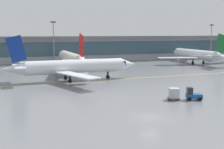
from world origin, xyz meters
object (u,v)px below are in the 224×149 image
apron_light_mast_2 (211,40)px  baggage_tug (193,95)px  gate_airplane_2 (196,55)px  cargo_dolly_lead (174,93)px  gate_airplane_1 (71,58)px  apron_light_mast_1 (54,41)px  taxiing_regional_jet (74,67)px

apron_light_mast_2 → baggage_tug: bearing=-128.2°
gate_airplane_2 → cargo_dolly_lead: (-37.25, -49.26, -2.16)m
baggage_tug → apron_light_mast_2: apron_light_mast_2 is taller
gate_airplane_1 → cargo_dolly_lead: 47.97m
gate_airplane_1 → cargo_dolly_lead: size_ratio=12.83×
gate_airplane_1 → apron_light_mast_1: size_ratio=2.21×
gate_airplane_1 → gate_airplane_2: bearing=-87.8°
cargo_dolly_lead → apron_light_mast_1: bearing=120.5°
taxiing_regional_jet → apron_light_mast_1: size_ratio=2.15×
cargo_dolly_lead → baggage_tug: bearing=-0.0°
taxiing_regional_jet → apron_light_mast_1: (1.40, 40.17, 4.93)m
apron_light_mast_1 → apron_light_mast_2: bearing=-0.1°
gate_airplane_1 → taxiing_regional_jet: 22.20m
apron_light_mast_1 → gate_airplane_2: bearing=-19.1°
cargo_dolly_lead → gate_airplane_1: bearing=120.9°
baggage_tug → apron_light_mast_1: (-12.89, 66.75, 7.18)m
gate_airplane_2 → baggage_tug: size_ratio=11.01×
gate_airplane_1 → gate_airplane_2: 44.89m
gate_airplane_2 → apron_light_mast_2: apron_light_mast_2 is taller
gate_airplane_2 → baggage_tug: gate_airplane_2 is taller
baggage_tug → apron_light_mast_2: (52.38, 66.61, 6.89)m
gate_airplane_1 → gate_airplane_2: size_ratio=1.01×
baggage_tug → cargo_dolly_lead: (-2.85, 1.14, 0.16)m
apron_light_mast_2 → taxiing_regional_jet: bearing=-149.0°
taxiing_regional_jet → apron_light_mast_2: apron_light_mast_2 is taller
taxiing_regional_jet → cargo_dolly_lead: bearing=-68.8°
cargo_dolly_lead → apron_light_mast_2: 85.92m
taxiing_regional_jet → apron_light_mast_1: apron_light_mast_1 is taller
taxiing_regional_jet → gate_airplane_1: bearing=77.0°
gate_airplane_2 → apron_light_mast_2: size_ratio=2.28×
cargo_dolly_lead → apron_light_mast_1: size_ratio=0.17×
apron_light_mast_2 → cargo_dolly_lead: bearing=-130.2°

